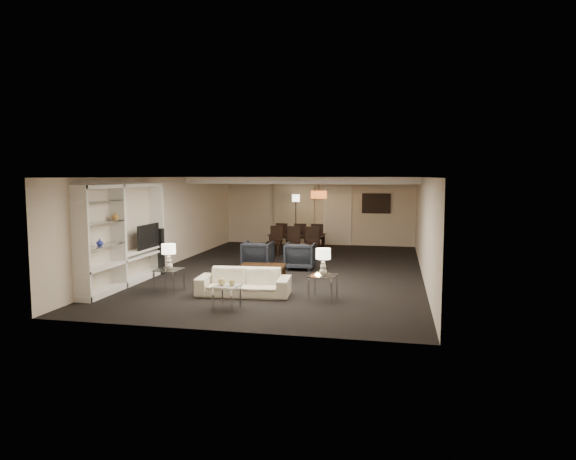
# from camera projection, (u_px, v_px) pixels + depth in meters

# --- Properties ---
(floor) EXTENTS (11.00, 11.00, 0.00)m
(floor) POSITION_uv_depth(u_px,v_px,m) (288.00, 271.00, 13.77)
(floor) COLOR black
(floor) RESTS_ON ground
(ceiling) EXTENTS (7.00, 11.00, 0.02)m
(ceiling) POSITION_uv_depth(u_px,v_px,m) (288.00, 177.00, 13.50)
(ceiling) COLOR silver
(ceiling) RESTS_ON ground
(wall_back) EXTENTS (7.00, 0.02, 2.50)m
(wall_back) POSITION_uv_depth(u_px,v_px,m) (319.00, 211.00, 18.99)
(wall_back) COLOR beige
(wall_back) RESTS_ON ground
(wall_front) EXTENTS (7.00, 0.02, 2.50)m
(wall_front) POSITION_uv_depth(u_px,v_px,m) (218.00, 256.00, 8.28)
(wall_front) COLOR beige
(wall_front) RESTS_ON ground
(wall_left) EXTENTS (0.02, 11.00, 2.50)m
(wall_left) POSITION_uv_depth(u_px,v_px,m) (166.00, 222.00, 14.36)
(wall_left) COLOR beige
(wall_left) RESTS_ON ground
(wall_right) EXTENTS (0.02, 11.00, 2.50)m
(wall_right) POSITION_uv_depth(u_px,v_px,m) (424.00, 227.00, 12.91)
(wall_right) COLOR beige
(wall_right) RESTS_ON ground
(ceiling_soffit) EXTENTS (7.00, 4.00, 0.20)m
(ceiling_soffit) POSITION_uv_depth(u_px,v_px,m) (310.00, 180.00, 16.92)
(ceiling_soffit) COLOR silver
(ceiling_soffit) RESTS_ON ceiling
(curtains) EXTENTS (1.50, 0.12, 2.40)m
(curtains) POSITION_uv_depth(u_px,v_px,m) (294.00, 212.00, 19.10)
(curtains) COLOR beige
(curtains) RESTS_ON wall_back
(door) EXTENTS (0.90, 0.05, 2.10)m
(door) POSITION_uv_depth(u_px,v_px,m) (337.00, 217.00, 18.83)
(door) COLOR silver
(door) RESTS_ON wall_back
(painting) EXTENTS (0.95, 0.04, 0.65)m
(painting) POSITION_uv_depth(u_px,v_px,m) (376.00, 203.00, 18.48)
(painting) COLOR #142D38
(painting) RESTS_ON wall_back
(media_unit) EXTENTS (0.38, 3.40, 2.35)m
(media_unit) POSITION_uv_depth(u_px,v_px,m) (124.00, 235.00, 11.79)
(media_unit) COLOR white
(media_unit) RESTS_ON wall_left
(pendant_light) EXTENTS (0.52, 0.52, 0.24)m
(pendant_light) POSITION_uv_depth(u_px,v_px,m) (319.00, 195.00, 16.91)
(pendant_light) COLOR #D8591E
(pendant_light) RESTS_ON ceiling_soffit
(sofa) EXTENTS (2.01, 0.92, 0.57)m
(sofa) POSITION_uv_depth(u_px,v_px,m) (244.00, 282.00, 10.89)
(sofa) COLOR beige
(sofa) RESTS_ON floor
(coffee_table) EXTENTS (1.12, 0.71, 0.39)m
(coffee_table) POSITION_uv_depth(u_px,v_px,m) (263.00, 273.00, 12.46)
(coffee_table) COLOR black
(coffee_table) RESTS_ON floor
(armchair_left) EXTENTS (0.80, 0.82, 0.73)m
(armchair_left) POSITION_uv_depth(u_px,v_px,m) (258.00, 255.00, 14.22)
(armchair_left) COLOR black
(armchair_left) RESTS_ON floor
(armchair_right) EXTENTS (0.80, 0.83, 0.73)m
(armchair_right) POSITION_uv_depth(u_px,v_px,m) (300.00, 256.00, 13.97)
(armchair_right) COLOR black
(armchair_right) RESTS_ON floor
(side_table_left) EXTENTS (0.58, 0.58, 0.50)m
(side_table_left) POSITION_uv_depth(u_px,v_px,m) (169.00, 280.00, 11.24)
(side_table_left) COLOR silver
(side_table_left) RESTS_ON floor
(side_table_right) EXTENTS (0.60, 0.60, 0.50)m
(side_table_right) POSITION_uv_depth(u_px,v_px,m) (323.00, 287.00, 10.54)
(side_table_right) COLOR white
(side_table_right) RESTS_ON floor
(table_lamp_left) EXTENTS (0.34, 0.34, 0.56)m
(table_lamp_left) POSITION_uv_depth(u_px,v_px,m) (169.00, 257.00, 11.19)
(table_lamp_left) COLOR beige
(table_lamp_left) RESTS_ON side_table_left
(table_lamp_right) EXTENTS (0.33, 0.33, 0.56)m
(table_lamp_right) POSITION_uv_depth(u_px,v_px,m) (323.00, 262.00, 10.49)
(table_lamp_right) COLOR beige
(table_lamp_right) RESTS_ON side_table_right
(marble_table) EXTENTS (0.50, 0.50, 0.45)m
(marble_table) POSITION_uv_depth(u_px,v_px,m) (227.00, 297.00, 9.83)
(marble_table) COLOR silver
(marble_table) RESTS_ON floor
(gold_gourd_a) EXTENTS (0.14, 0.14, 0.14)m
(gold_gourd_a) POSITION_uv_depth(u_px,v_px,m) (222.00, 281.00, 9.82)
(gold_gourd_a) COLOR #E2C578
(gold_gourd_a) RESTS_ON marble_table
(gold_gourd_b) EXTENTS (0.13, 0.13, 0.13)m
(gold_gourd_b) POSITION_uv_depth(u_px,v_px,m) (232.00, 282.00, 9.78)
(gold_gourd_b) COLOR tan
(gold_gourd_b) RESTS_ON marble_table
(television) EXTENTS (1.03, 0.14, 0.60)m
(television) POSITION_uv_depth(u_px,v_px,m) (145.00, 236.00, 12.69)
(television) COLOR black
(television) RESTS_ON media_unit
(vase_blue) EXTENTS (0.15, 0.15, 0.16)m
(vase_blue) POSITION_uv_depth(u_px,v_px,m) (100.00, 242.00, 10.83)
(vase_blue) COLOR #2532A1
(vase_blue) RESTS_ON media_unit
(vase_amber) EXTENTS (0.16, 0.16, 0.16)m
(vase_amber) POSITION_uv_depth(u_px,v_px,m) (115.00, 216.00, 11.40)
(vase_amber) COLOR #B17F3B
(vase_amber) RESTS_ON media_unit
(floor_speaker) EXTENTS (0.15, 0.15, 1.19)m
(floor_speaker) POSITION_uv_depth(u_px,v_px,m) (161.00, 251.00, 13.25)
(floor_speaker) COLOR black
(floor_speaker) RESTS_ON floor
(dining_table) EXTENTS (1.84, 1.10, 0.63)m
(dining_table) POSITION_uv_depth(u_px,v_px,m) (297.00, 244.00, 16.90)
(dining_table) COLOR black
(dining_table) RESTS_ON floor
(chair_nl) EXTENTS (0.47, 0.47, 0.94)m
(chair_nl) POSITION_uv_depth(u_px,v_px,m) (275.00, 241.00, 16.37)
(chair_nl) COLOR black
(chair_nl) RESTS_ON floor
(chair_nm) EXTENTS (0.46, 0.46, 0.94)m
(chair_nm) POSITION_uv_depth(u_px,v_px,m) (293.00, 241.00, 16.25)
(chair_nm) COLOR black
(chair_nm) RESTS_ON floor
(chair_nr) EXTENTS (0.47, 0.47, 0.94)m
(chair_nr) POSITION_uv_depth(u_px,v_px,m) (312.00, 242.00, 16.13)
(chair_nr) COLOR black
(chair_nr) RESTS_ON floor
(chair_fl) EXTENTS (0.48, 0.48, 0.94)m
(chair_fl) POSITION_uv_depth(u_px,v_px,m) (283.00, 236.00, 17.64)
(chair_fl) COLOR black
(chair_fl) RESTS_ON floor
(chair_fm) EXTENTS (0.47, 0.47, 0.94)m
(chair_fm) POSITION_uv_depth(u_px,v_px,m) (301.00, 237.00, 17.51)
(chair_fm) COLOR black
(chair_fm) RESTS_ON floor
(chair_fr) EXTENTS (0.44, 0.44, 0.94)m
(chair_fr) POSITION_uv_depth(u_px,v_px,m) (318.00, 237.00, 17.39)
(chair_fr) COLOR black
(chair_fr) RESTS_ON floor
(floor_lamp) EXTENTS (0.30, 0.30, 1.87)m
(floor_lamp) POSITION_uv_depth(u_px,v_px,m) (296.00, 221.00, 18.37)
(floor_lamp) COLOR black
(floor_lamp) RESTS_ON floor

